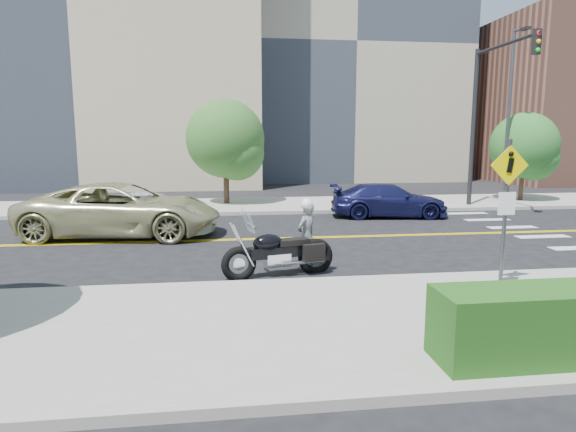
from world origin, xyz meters
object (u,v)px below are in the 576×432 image
Objects in this scene: motorcyclist at (307,234)px; suv at (122,210)px; pedestrian_sign at (506,200)px; parked_car_blue at (389,200)px; motorcycle at (279,242)px; parked_car_silver at (156,210)px.

motorcyclist is 0.28× the size of suv.
pedestrian_sign reaches higher than parked_car_blue.
motorcyclist is 0.37× the size of parked_car_blue.
motorcycle reaches higher than parked_car_blue.
suv is at bearing 133.85° from parked_car_silver.
parked_car_silver is at bearing 104.60° from motorcycle.
suv reaches higher than parked_car_silver.
motorcycle is at bearing -172.16° from parked_car_silver.
parked_car_blue is at bearing 83.55° from pedestrian_sign.
parked_car_silver is 0.79× the size of parked_car_blue.
motorcycle is at bearing 152.75° from parked_car_blue.
parked_car_silver is (0.83, 1.71, -0.26)m from suv.
parked_car_silver is 9.23m from parked_car_blue.
pedestrian_sign is at bearing -158.91° from parked_car_silver.
parked_car_silver is (-8.03, 9.13, -1.34)m from pedestrian_sign.
pedestrian_sign is 11.60m from suv.
motorcycle is at bearing -4.28° from motorcyclist.
suv is 10.38m from parked_car_blue.
parked_car_blue is at bearing -164.21° from motorcyclist.
motorcyclist is 0.93m from motorcycle.
pedestrian_sign is at bearing -123.89° from suv.
suv is (-4.59, 5.33, 0.07)m from motorcycle.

